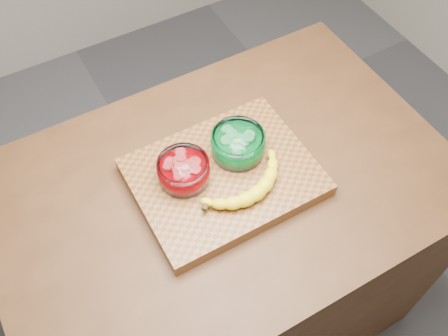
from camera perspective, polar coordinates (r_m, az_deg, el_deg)
ground at (r=2.10m, az=0.00°, el=-15.40°), size 3.50×3.50×0.00m
counter at (r=1.68m, az=0.00°, el=-10.13°), size 1.20×0.80×0.90m
cutting_board at (r=1.27m, az=0.00°, el=-1.04°), size 0.45×0.35×0.04m
bowl_red at (r=1.23m, az=-4.63°, el=-0.30°), size 0.13×0.13×0.06m
bowl_green at (r=1.27m, az=1.60°, el=2.75°), size 0.14×0.14×0.06m
banana at (r=1.22m, az=2.36°, el=-1.77°), size 0.27×0.14×0.04m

